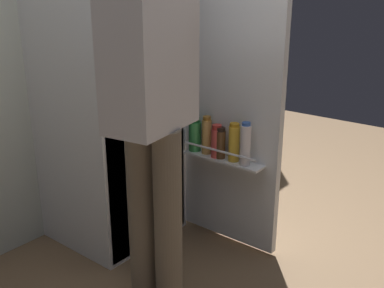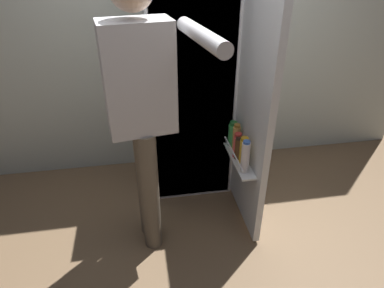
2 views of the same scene
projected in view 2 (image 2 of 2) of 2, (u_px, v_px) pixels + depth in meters
The scene contains 4 objects.
ground_plane at pixel (200, 215), 2.63m from camera, with size 6.44×6.44×0.00m, color brown.
kitchen_wall at pixel (181, 21), 2.72m from camera, with size 4.40×0.10×2.59m, color beige.
refrigerator at pixel (192, 87), 2.60m from camera, with size 0.67×1.20×1.76m.
person at pixel (143, 101), 1.90m from camera, with size 0.61×0.67×1.77m.
Camera 2 is at (-0.39, -1.93, 1.83)m, focal length 31.26 mm.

